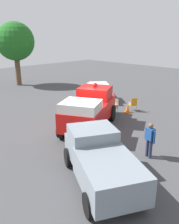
{
  "coord_description": "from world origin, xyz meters",
  "views": [
    {
      "loc": [
        8.94,
        8.91,
        5.4
      ],
      "look_at": [
        -0.44,
        -0.36,
        1.05
      ],
      "focal_mm": 37.43,
      "sensor_mm": 36.0,
      "label": 1
    }
  ],
  "objects_px": {
    "parked_pickup": "(99,159)",
    "spectator_seated": "(79,133)",
    "oak_tree_right": "(15,42)",
    "lawn_chair_spare": "(115,105)",
    "vintage_fire_truck": "(91,108)",
    "classic_hot_rod": "(98,91)",
    "traffic_cone": "(128,108)",
    "spectator_standing": "(150,138)",
    "lawn_chair_by_car": "(133,103)",
    "lawn_chair_near_truck": "(79,136)"
  },
  "relations": [
    {
      "from": "classic_hot_rod",
      "to": "oak_tree_right",
      "type": "bearing_deg",
      "value": -80.33
    },
    {
      "from": "spectator_seated",
      "to": "oak_tree_right",
      "type": "bearing_deg",
      "value": -109.44
    },
    {
      "from": "lawn_chair_near_truck",
      "to": "lawn_chair_spare",
      "type": "height_order",
      "value": "same"
    },
    {
      "from": "lawn_chair_spare",
      "to": "spectator_standing",
      "type": "relative_size",
      "value": 0.61
    },
    {
      "from": "spectator_standing",
      "to": "traffic_cone",
      "type": "distance_m",
      "value": 6.62
    },
    {
      "from": "vintage_fire_truck",
      "to": "spectator_seated",
      "type": "xyz_separation_m",
      "value": [
        2.27,
        1.39,
        -0.5
      ]
    },
    {
      "from": "classic_hot_rod",
      "to": "parked_pickup",
      "type": "height_order",
      "value": "parked_pickup"
    },
    {
      "from": "parked_pickup",
      "to": "lawn_chair_spare",
      "type": "height_order",
      "value": "parked_pickup"
    },
    {
      "from": "classic_hot_rod",
      "to": "lawn_chair_spare",
      "type": "bearing_deg",
      "value": 59.58
    },
    {
      "from": "vintage_fire_truck",
      "to": "classic_hot_rod",
      "type": "relative_size",
      "value": 1.38
    },
    {
      "from": "parked_pickup",
      "to": "traffic_cone",
      "type": "distance_m",
      "value": 8.86
    },
    {
      "from": "spectator_standing",
      "to": "oak_tree_right",
      "type": "distance_m",
      "value": 20.1
    },
    {
      "from": "parked_pickup",
      "to": "spectator_seated",
      "type": "distance_m",
      "value": 3.21
    },
    {
      "from": "classic_hot_rod",
      "to": "lawn_chair_spare",
      "type": "relative_size",
      "value": 4.45
    },
    {
      "from": "vintage_fire_truck",
      "to": "spectator_seated",
      "type": "height_order",
      "value": "vintage_fire_truck"
    },
    {
      "from": "vintage_fire_truck",
      "to": "parked_pickup",
      "type": "bearing_deg",
      "value": 47.74
    },
    {
      "from": "lawn_chair_spare",
      "to": "spectator_standing",
      "type": "bearing_deg",
      "value": 52.74
    },
    {
      "from": "traffic_cone",
      "to": "oak_tree_right",
      "type": "bearing_deg",
      "value": -88.05
    },
    {
      "from": "classic_hot_rod",
      "to": "spectator_seated",
      "type": "relative_size",
      "value": 3.52
    },
    {
      "from": "spectator_seated",
      "to": "spectator_standing",
      "type": "xyz_separation_m",
      "value": [
        -1.49,
        3.14,
        0.27
      ]
    },
    {
      "from": "lawn_chair_near_truck",
      "to": "traffic_cone",
      "type": "relative_size",
      "value": 1.61
    },
    {
      "from": "vintage_fire_truck",
      "to": "classic_hot_rod",
      "type": "bearing_deg",
      "value": -141.44
    },
    {
      "from": "lawn_chair_spare",
      "to": "parked_pickup",
      "type": "bearing_deg",
      "value": 34.97
    },
    {
      "from": "lawn_chair_spare",
      "to": "classic_hot_rod",
      "type": "bearing_deg",
      "value": -120.42
    },
    {
      "from": "classic_hot_rod",
      "to": "spectator_standing",
      "type": "relative_size",
      "value": 2.71
    },
    {
      "from": "vintage_fire_truck",
      "to": "lawn_chair_by_car",
      "type": "xyz_separation_m",
      "value": [
        -4.5,
        0.03,
        -0.61
      ]
    },
    {
      "from": "parked_pickup",
      "to": "spectator_standing",
      "type": "bearing_deg",
      "value": 173.69
    },
    {
      "from": "oak_tree_right",
      "to": "spectator_seated",
      "type": "bearing_deg",
      "value": 70.56
    },
    {
      "from": "vintage_fire_truck",
      "to": "spectator_seated",
      "type": "relative_size",
      "value": 4.87
    },
    {
      "from": "classic_hot_rod",
      "to": "vintage_fire_truck",
      "type": "bearing_deg",
      "value": 38.56
    },
    {
      "from": "spectator_standing",
      "to": "traffic_cone",
      "type": "relative_size",
      "value": 2.64
    },
    {
      "from": "classic_hot_rod",
      "to": "traffic_cone",
      "type": "bearing_deg",
      "value": 72.34
    },
    {
      "from": "lawn_chair_near_truck",
      "to": "spectator_standing",
      "type": "bearing_deg",
      "value": 117.42
    },
    {
      "from": "spectator_seated",
      "to": "oak_tree_right",
      "type": "xyz_separation_m",
      "value": [
        -5.7,
        -16.15,
        4.03
      ]
    },
    {
      "from": "lawn_chair_by_car",
      "to": "traffic_cone",
      "type": "bearing_deg",
      "value": -10.01
    },
    {
      "from": "spectator_standing",
      "to": "traffic_cone",
      "type": "bearing_deg",
      "value": -135.69
    },
    {
      "from": "vintage_fire_truck",
      "to": "lawn_chair_spare",
      "type": "distance_m",
      "value": 3.34
    },
    {
      "from": "lawn_chair_near_truck",
      "to": "parked_pickup",
      "type": "bearing_deg",
      "value": 61.82
    },
    {
      "from": "lawn_chair_near_truck",
      "to": "lawn_chair_spare",
      "type": "distance_m",
      "value": 5.98
    },
    {
      "from": "lawn_chair_spare",
      "to": "spectator_seated",
      "type": "distance_m",
      "value": 5.86
    },
    {
      "from": "parked_pickup",
      "to": "spectator_standing",
      "type": "distance_m",
      "value": 3.04
    },
    {
      "from": "lawn_chair_by_car",
      "to": "spectator_standing",
      "type": "distance_m",
      "value": 6.94
    },
    {
      "from": "classic_hot_rod",
      "to": "oak_tree_right",
      "type": "distance_m",
      "value": 11.45
    },
    {
      "from": "vintage_fire_truck",
      "to": "spectator_standing",
      "type": "distance_m",
      "value": 4.6
    },
    {
      "from": "oak_tree_right",
      "to": "traffic_cone",
      "type": "bearing_deg",
      "value": 91.95
    },
    {
      "from": "spectator_standing",
      "to": "spectator_seated",
      "type": "bearing_deg",
      "value": -64.61
    },
    {
      "from": "classic_hot_rod",
      "to": "lawn_chair_by_car",
      "type": "height_order",
      "value": "classic_hot_rod"
    },
    {
      "from": "classic_hot_rod",
      "to": "oak_tree_right",
      "type": "relative_size",
      "value": 0.67
    },
    {
      "from": "vintage_fire_truck",
      "to": "spectator_seated",
      "type": "bearing_deg",
      "value": 31.46
    },
    {
      "from": "parked_pickup",
      "to": "lawn_chair_by_car",
      "type": "xyz_separation_m",
      "value": [
        -8.3,
        -4.16,
        -0.4
      ]
    }
  ]
}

